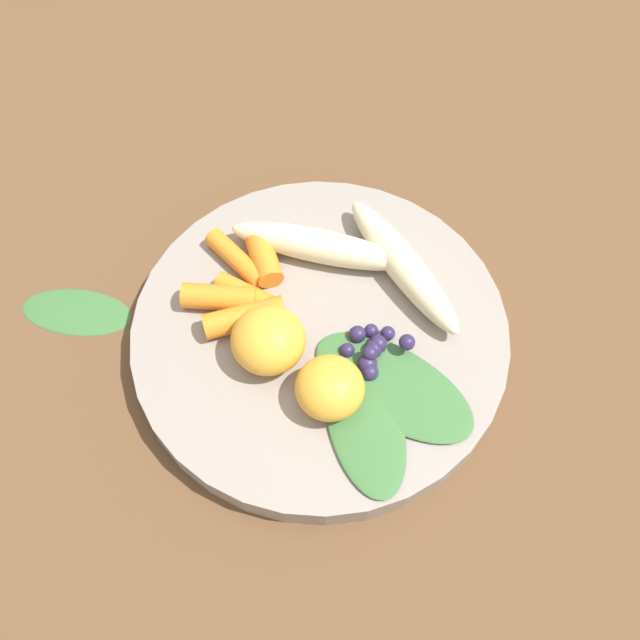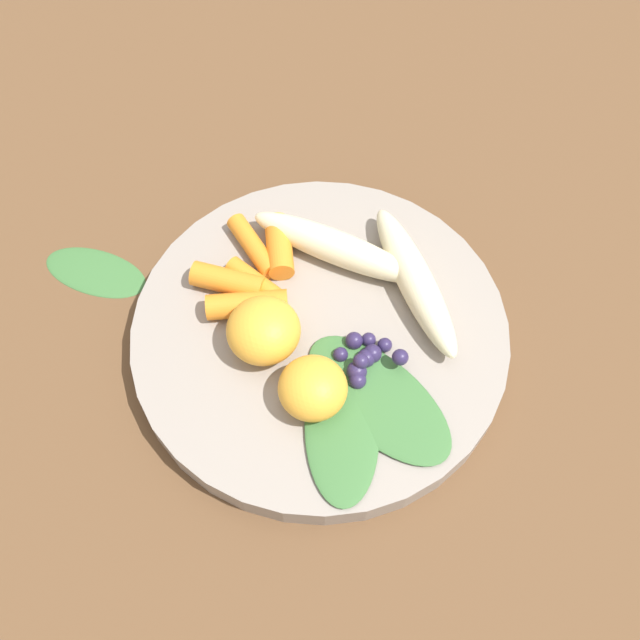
{
  "view_description": "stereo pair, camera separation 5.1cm",
  "coord_description": "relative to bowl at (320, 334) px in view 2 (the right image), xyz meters",
  "views": [
    {
      "loc": [
        -0.25,
        -0.04,
        0.48
      ],
      "look_at": [
        0.0,
        0.0,
        0.03
      ],
      "focal_mm": 40.03,
      "sensor_mm": 36.0,
      "label": 1
    },
    {
      "loc": [
        -0.24,
        -0.09,
        0.48
      ],
      "look_at": [
        0.0,
        0.0,
        0.03
      ],
      "focal_mm": 40.03,
      "sensor_mm": 36.0,
      "label": 2
    }
  ],
  "objects": [
    {
      "name": "ground_plane",
      "position": [
        0.0,
        0.0,
        -0.01
      ],
      "size": [
        2.4,
        2.4,
        0.0
      ],
      "primitive_type": "plane",
      "color": "brown"
    },
    {
      "name": "bowl",
      "position": [
        0.0,
        0.0,
        0.0
      ],
      "size": [
        0.28,
        0.28,
        0.02
      ],
      "primitive_type": "cylinder",
      "color": "gray",
      "rests_on": "ground_plane"
    },
    {
      "name": "banana_peeled_left",
      "position": [
        0.06,
        0.01,
        0.02
      ],
      "size": [
        0.04,
        0.14,
        0.03
      ],
      "primitive_type": "ellipsoid",
      "rotation": [
        0.0,
        0.0,
        7.78
      ],
      "color": "beige",
      "rests_on": "bowl"
    },
    {
      "name": "banana_peeled_right",
      "position": [
        0.06,
        -0.05,
        0.02
      ],
      "size": [
        0.12,
        0.11,
        0.03
      ],
      "primitive_type": "ellipsoid",
      "rotation": [
        0.0,
        0.0,
        6.99
      ],
      "color": "beige",
      "rests_on": "bowl"
    },
    {
      "name": "orange_segment_near",
      "position": [
        -0.06,
        -0.02,
        0.03
      ],
      "size": [
        0.05,
        0.05,
        0.04
      ],
      "primitive_type": "ellipsoid",
      "color": "#F4A833",
      "rests_on": "bowl"
    },
    {
      "name": "orange_segment_far",
      "position": [
        -0.03,
        0.03,
        0.03
      ],
      "size": [
        0.05,
        0.05,
        0.04
      ],
      "primitive_type": "ellipsoid",
      "color": "#F4A833",
      "rests_on": "bowl"
    },
    {
      "name": "carrot_front",
      "position": [
        0.05,
        0.05,
        0.02
      ],
      "size": [
        0.05,
        0.04,
        0.02
      ],
      "primitive_type": "cylinder",
      "rotation": [
        0.0,
        1.57,
        6.76
      ],
      "color": "orange",
      "rests_on": "bowl"
    },
    {
      "name": "carrot_mid_left",
      "position": [
        0.04,
        0.07,
        0.02
      ],
      "size": [
        0.05,
        0.06,
        0.02
      ],
      "primitive_type": "cylinder",
      "rotation": [
        0.0,
        1.57,
        7.2
      ],
      "color": "orange",
      "rests_on": "bowl"
    },
    {
      "name": "carrot_mid_right",
      "position": [
        0.01,
        0.06,
        0.02
      ],
      "size": [
        0.03,
        0.05,
        0.02
      ],
      "primitive_type": "cylinder",
      "rotation": [
        0.0,
        1.57,
        7.53
      ],
      "color": "orange",
      "rests_on": "bowl"
    },
    {
      "name": "carrot_rear",
      "position": [
        0.01,
        0.08,
        0.02
      ],
      "size": [
        0.02,
        0.06,
        0.02
      ],
      "primitive_type": "cylinder",
      "rotation": [
        0.0,
        1.57,
        7.95
      ],
      "color": "orange",
      "rests_on": "bowl"
    },
    {
      "name": "carrot_small",
      "position": [
        -0.01,
        0.05,
        0.02
      ],
      "size": [
        0.04,
        0.06,
        0.02
      ],
      "primitive_type": "cylinder",
      "rotation": [
        0.0,
        1.57,
        8.31
      ],
      "color": "orange",
      "rests_on": "bowl"
    },
    {
      "name": "blueberry_pile",
      "position": [
        -0.02,
        -0.04,
        0.02
      ],
      "size": [
        0.05,
        0.05,
        0.02
      ],
      "color": "#2D234C",
      "rests_on": "bowl"
    },
    {
      "name": "kale_leaf_left",
      "position": [
        -0.07,
        -0.04,
        0.01
      ],
      "size": [
        0.12,
        0.09,
        0.0
      ],
      "primitive_type": "ellipsoid",
      "rotation": [
        0.0,
        0.0,
        9.8
      ],
      "color": "#3D7038",
      "rests_on": "bowl"
    },
    {
      "name": "kale_leaf_right",
      "position": [
        -0.04,
        -0.06,
        0.01
      ],
      "size": [
        0.11,
        0.14,
        0.0
      ],
      "primitive_type": "ellipsoid",
      "rotation": [
        0.0,
        0.0,
        10.56
      ],
      "color": "#3D7038",
      "rests_on": "bowl"
    },
    {
      "name": "kale_leaf_stray",
      "position": [
        -0.01,
        0.19,
        -0.01
      ],
      "size": [
        0.04,
        0.09,
        0.01
      ],
      "primitive_type": "ellipsoid",
      "rotation": [
        0.0,
        0.0,
        1.58
      ],
      "color": "#3D7038",
      "rests_on": "ground_plane"
    }
  ]
}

